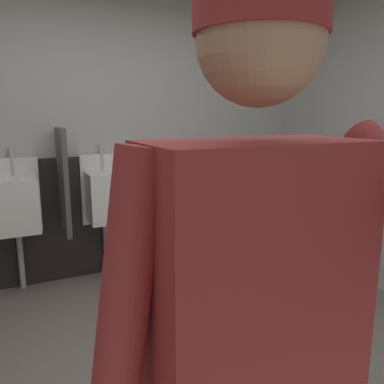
{
  "coord_description": "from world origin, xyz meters",
  "views": [
    {
      "loc": [
        -0.75,
        -1.78,
        1.53
      ],
      "look_at": [
        -0.15,
        -0.55,
        1.25
      ],
      "focal_mm": 36.96,
      "sensor_mm": 36.0,
      "label": 1
    }
  ],
  "objects": [
    {
      "name": "person",
      "position": [
        -0.3,
        -1.16,
        1.06
      ],
      "size": [
        0.66,
        0.6,
        1.77
      ],
      "color": "#2D3342",
      "rests_on": "ground_plane"
    },
    {
      "name": "privacy_divider_panel",
      "position": [
        -0.3,
        1.65,
        0.95
      ],
      "size": [
        0.04,
        0.4,
        0.9
      ],
      "primitive_type": "cube",
      "color": "#4C4C51"
    },
    {
      "name": "wainscot_band_back",
      "position": [
        0.0,
        1.86,
        0.57
      ],
      "size": [
        4.29,
        0.03,
        1.13
      ],
      "primitive_type": "cube",
      "color": "black",
      "rests_on": "ground_plane"
    },
    {
      "name": "urinal_left",
      "position": [
        -0.67,
        1.72,
        0.78
      ],
      "size": [
        0.4,
        0.34,
        1.24
      ],
      "color": "white",
      "rests_on": "ground_plane"
    },
    {
      "name": "urinal_middle",
      "position": [
        0.08,
        1.72,
        0.78
      ],
      "size": [
        0.4,
        0.34,
        1.24
      ],
      "color": "white",
      "rests_on": "ground_plane"
    },
    {
      "name": "wall_back",
      "position": [
        0.0,
        1.94,
        1.29
      ],
      "size": [
        4.89,
        0.12,
        2.57
      ],
      "primitive_type": "cube",
      "color": "#B2B2AD",
      "rests_on": "ground_plane"
    }
  ]
}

